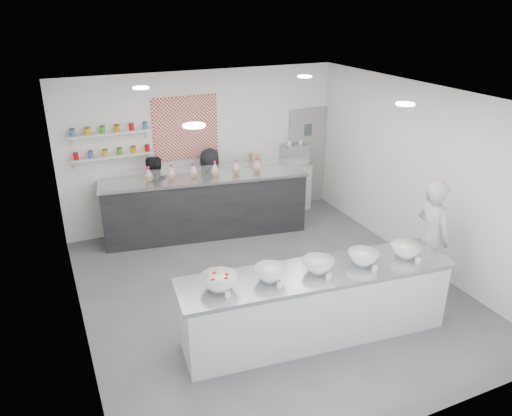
{
  "coord_description": "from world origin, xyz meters",
  "views": [
    {
      "loc": [
        -2.93,
        -6.01,
        4.24
      ],
      "look_at": [
        -0.05,
        0.4,
        1.25
      ],
      "focal_mm": 35.0,
      "sensor_mm": 36.0,
      "label": 1
    }
  ],
  "objects_px": {
    "espresso_machine": "(295,154)",
    "back_bar": "(206,206)",
    "prep_counter": "(316,304)",
    "staff_right": "(211,189)",
    "woman_prep": "(432,238)",
    "staff_left": "(154,198)",
    "espresso_ledge": "(279,188)"
  },
  "relations": [
    {
      "from": "espresso_machine",
      "to": "back_bar",
      "type": "bearing_deg",
      "value": -167.25
    },
    {
      "from": "prep_counter",
      "to": "staff_right",
      "type": "relative_size",
      "value": 2.27
    },
    {
      "from": "prep_counter",
      "to": "woman_prep",
      "type": "xyz_separation_m",
      "value": [
        2.14,
        0.27,
        0.42
      ]
    },
    {
      "from": "woman_prep",
      "to": "staff_left",
      "type": "height_order",
      "value": "woman_prep"
    },
    {
      "from": "back_bar",
      "to": "staff_left",
      "type": "distance_m",
      "value": 0.97
    },
    {
      "from": "woman_prep",
      "to": "staff_left",
      "type": "bearing_deg",
      "value": 44.21
    },
    {
      "from": "back_bar",
      "to": "staff_right",
      "type": "xyz_separation_m",
      "value": [
        0.22,
        0.31,
        0.21
      ]
    },
    {
      "from": "back_bar",
      "to": "espresso_ledge",
      "type": "bearing_deg",
      "value": 24.52
    },
    {
      "from": "espresso_ledge",
      "to": "espresso_machine",
      "type": "xyz_separation_m",
      "value": [
        0.36,
        0.0,
        0.7
      ]
    },
    {
      "from": "prep_counter",
      "to": "espresso_ledge",
      "type": "height_order",
      "value": "espresso_ledge"
    },
    {
      "from": "woman_prep",
      "to": "staff_right",
      "type": "relative_size",
      "value": 1.14
    },
    {
      "from": "prep_counter",
      "to": "woman_prep",
      "type": "height_order",
      "value": "woman_prep"
    },
    {
      "from": "espresso_ledge",
      "to": "staff_right",
      "type": "distance_m",
      "value": 1.6
    },
    {
      "from": "back_bar",
      "to": "woman_prep",
      "type": "bearing_deg",
      "value": -43.83
    },
    {
      "from": "woman_prep",
      "to": "staff_right",
      "type": "height_order",
      "value": "woman_prep"
    },
    {
      "from": "espresso_ledge",
      "to": "staff_left",
      "type": "bearing_deg",
      "value": -176.17
    },
    {
      "from": "staff_left",
      "to": "espresso_machine",
      "type": "bearing_deg",
      "value": 170.54
    },
    {
      "from": "prep_counter",
      "to": "staff_right",
      "type": "bearing_deg",
      "value": 97.41
    },
    {
      "from": "espresso_ledge",
      "to": "staff_left",
      "type": "distance_m",
      "value": 2.71
    },
    {
      "from": "espresso_machine",
      "to": "woman_prep",
      "type": "xyz_separation_m",
      "value": [
        0.31,
        -3.77,
        -0.3
      ]
    },
    {
      "from": "staff_left",
      "to": "staff_right",
      "type": "distance_m",
      "value": 1.12
    },
    {
      "from": "prep_counter",
      "to": "espresso_ledge",
      "type": "xyz_separation_m",
      "value": [
        1.48,
        4.04,
        0.01
      ]
    },
    {
      "from": "back_bar",
      "to": "staff_right",
      "type": "distance_m",
      "value": 0.43
    },
    {
      "from": "prep_counter",
      "to": "staff_left",
      "type": "bearing_deg",
      "value": 113.49
    },
    {
      "from": "espresso_ledge",
      "to": "woman_prep",
      "type": "distance_m",
      "value": 3.85
    },
    {
      "from": "staff_left",
      "to": "staff_right",
      "type": "bearing_deg",
      "value": 167.15
    },
    {
      "from": "espresso_machine",
      "to": "staff_right",
      "type": "bearing_deg",
      "value": -174.65
    },
    {
      "from": "espresso_ledge",
      "to": "staff_left",
      "type": "relative_size",
      "value": 0.86
    },
    {
      "from": "prep_counter",
      "to": "back_bar",
      "type": "relative_size",
      "value": 0.96
    },
    {
      "from": "staff_left",
      "to": "prep_counter",
      "type": "bearing_deg",
      "value": 94.57
    },
    {
      "from": "espresso_machine",
      "to": "staff_left",
      "type": "relative_size",
      "value": 0.32
    },
    {
      "from": "espresso_ledge",
      "to": "espresso_machine",
      "type": "distance_m",
      "value": 0.79
    }
  ]
}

